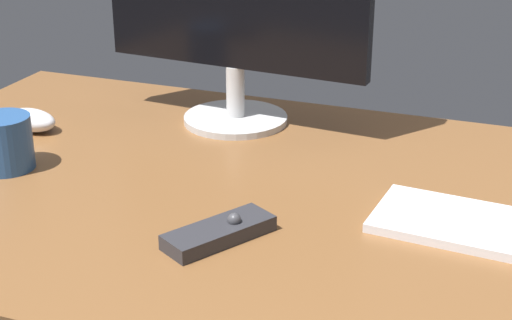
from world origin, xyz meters
TOP-DOWN VIEW (x-y plane):
  - desk at (0.00, 0.00)cm, footprint 140.00×84.00cm
  - monitor at (-16.58, 26.63)cm, footprint 50.34×19.27cm
  - computer_mouse at (-49.59, 9.45)cm, footprint 11.03×7.04cm
  - media_remote at (-1.47, -16.56)cm, footprint 12.66×16.20cm
  - coffee_mug at (-43.03, -6.43)cm, footprint 9.00×9.00cm

SIDE VIEW (x-z plane):
  - desk at x=0.00cm, z-range 0.00..2.00cm
  - media_remote at x=-1.47cm, z-range 1.42..4.81cm
  - computer_mouse at x=-49.59cm, z-range 2.00..5.98cm
  - coffee_mug at x=-43.03cm, z-range 2.00..10.80cm
  - monitor at x=-16.58cm, z-range 4.37..44.86cm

